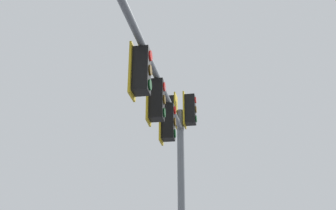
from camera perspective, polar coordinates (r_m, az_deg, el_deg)
The scene contains 1 object.
signal_mast_assembly at distance 10.16m, azimuth 0.38°, elevation -4.62°, with size 3.41×5.77×6.92m.
Camera 1 is at (6.76, -9.58, 1.74)m, focal length 43.77 mm.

